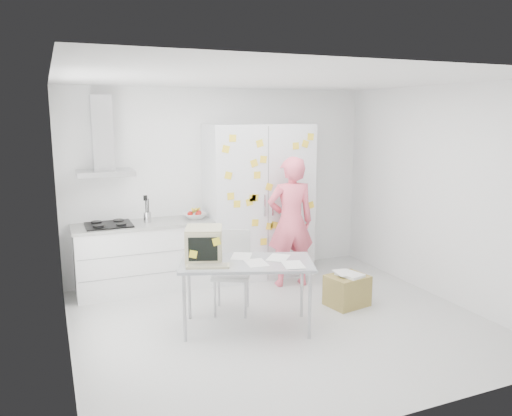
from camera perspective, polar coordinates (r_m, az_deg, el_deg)
name	(u,v)px	position (r m, az deg, el deg)	size (l,w,h in m)	color
floor	(280,323)	(5.85, 2.78, -12.97)	(4.50, 4.00, 0.02)	silver
walls	(256,196)	(6.10, -0.03, 1.37)	(4.52, 4.01, 2.70)	white
ceiling	(283,79)	(5.37, 3.05, 14.54)	(4.50, 4.00, 0.02)	white
counter_run	(145,255)	(6.88, -12.53, -5.30)	(1.84, 0.63, 1.28)	white
range_hood	(103,144)	(6.71, -17.09, 6.98)	(0.70, 0.48, 1.01)	silver
tall_cabinet	(259,201)	(7.18, 0.33, 0.77)	(1.50, 0.68, 2.20)	silver
person	(291,222)	(6.80, 3.98, -1.60)	(0.65, 0.43, 1.78)	#FA6178
desk	(220,253)	(5.43, -4.18, -5.11)	(1.58, 1.16, 1.14)	#91959B
chair	(232,266)	(6.01, -2.74, -6.65)	(0.59, 0.59, 0.97)	#B6B6B4
cardboard_box	(347,290)	(6.35, 10.38, -9.19)	(0.54, 0.46, 0.42)	olive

